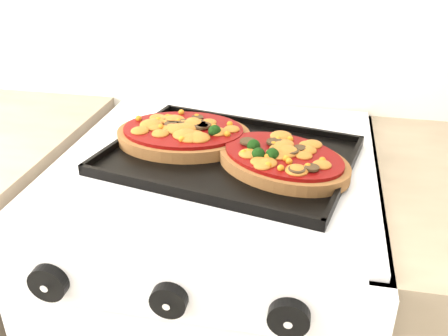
% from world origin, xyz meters
% --- Properties ---
extents(stove, '(0.60, 0.60, 0.91)m').
position_xyz_m(stove, '(0.03, 1.70, 0.46)').
color(stove, white).
rests_on(stove, floor).
extents(control_panel, '(0.60, 0.02, 0.09)m').
position_xyz_m(control_panel, '(0.03, 1.39, 0.85)').
color(control_panel, white).
rests_on(control_panel, stove).
extents(knob_left, '(0.06, 0.02, 0.06)m').
position_xyz_m(knob_left, '(-0.14, 1.37, 0.85)').
color(knob_left, black).
rests_on(knob_left, control_panel).
extents(knob_center, '(0.05, 0.02, 0.05)m').
position_xyz_m(knob_center, '(0.04, 1.37, 0.85)').
color(knob_center, black).
rests_on(knob_center, control_panel).
extents(knob_right, '(0.06, 0.02, 0.06)m').
position_xyz_m(knob_right, '(0.20, 1.37, 0.85)').
color(knob_right, black).
rests_on(knob_right, control_panel).
extents(baking_tray, '(0.50, 0.41, 0.02)m').
position_xyz_m(baking_tray, '(0.06, 1.69, 0.92)').
color(baking_tray, black).
rests_on(baking_tray, stove).
extents(pizza_left, '(0.27, 0.21, 0.04)m').
position_xyz_m(pizza_left, '(-0.04, 1.73, 0.94)').
color(pizza_left, brown).
rests_on(pizza_left, baking_tray).
extents(pizza_right, '(0.30, 0.27, 0.04)m').
position_xyz_m(pizza_right, '(0.16, 1.66, 0.94)').
color(pizza_right, brown).
rests_on(pizza_right, baking_tray).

